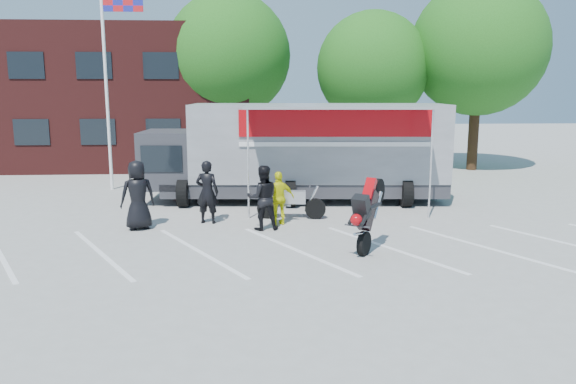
{
  "coord_description": "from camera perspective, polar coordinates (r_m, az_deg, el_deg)",
  "views": [
    {
      "loc": [
        -0.82,
        -12.53,
        4.0
      ],
      "look_at": [
        0.07,
        1.96,
        1.3
      ],
      "focal_mm": 35.0,
      "sensor_mm": 36.0,
      "label": 1
    }
  ],
  "objects": [
    {
      "name": "ground",
      "position": [
        13.18,
        0.21,
        -7.14
      ],
      "size": [
        100.0,
        100.0,
        0.0
      ],
      "primitive_type": "plane",
      "color": "#9E9E99",
      "rests_on": "ground"
    },
    {
      "name": "parked_motorcycle",
      "position": [
        17.45,
        0.34,
        -2.72
      ],
      "size": [
        2.24,
        0.96,
        1.14
      ],
      "primitive_type": null,
      "rotation": [
        0.0,
        0.0,
        1.46
      ],
      "color": "#AFAFB3",
      "rests_on": "ground"
    },
    {
      "name": "tree_mid",
      "position": [
        28.15,
        8.6,
        12.33
      ],
      "size": [
        5.44,
        5.44,
        7.68
      ],
      "color": "#382314",
      "rests_on": "ground"
    },
    {
      "name": "spectator_leather_c",
      "position": [
        15.95,
        -2.59,
        -0.59
      ],
      "size": [
        0.99,
        0.81,
        1.85
      ],
      "primitive_type": "imported",
      "rotation": [
        0.0,
        0.0,
        3.27
      ],
      "color": "black",
      "rests_on": "ground"
    },
    {
      "name": "tree_right",
      "position": [
        29.18,
        18.79,
        13.67
      ],
      "size": [
        6.46,
        6.46,
        9.12
      ],
      "color": "#382314",
      "rests_on": "ground"
    },
    {
      "name": "office_building",
      "position": [
        31.88,
        -20.53,
        8.97
      ],
      "size": [
        18.0,
        8.0,
        7.0
      ],
      "primitive_type": "cube",
      "color": "#4C1918",
      "rests_on": "ground"
    },
    {
      "name": "tree_left",
      "position": [
        28.6,
        -6.07,
        13.61
      ],
      "size": [
        6.12,
        6.12,
        8.64
      ],
      "color": "#382314",
      "rests_on": "ground"
    },
    {
      "name": "stunt_bike_rider",
      "position": [
        14.39,
        8.66,
        -5.72
      ],
      "size": [
        1.6,
        1.86,
        2.0
      ],
      "primitive_type": null,
      "rotation": [
        0.0,
        0.0,
        -0.58
      ],
      "color": "black",
      "rests_on": "ground"
    },
    {
      "name": "flagpole",
      "position": [
        23.2,
        -17.49,
        12.66
      ],
      "size": [
        1.61,
        0.12,
        8.0
      ],
      "color": "white",
      "rests_on": "ground"
    },
    {
      "name": "transporter_truck",
      "position": [
        20.19,
        1.63,
        -0.9
      ],
      "size": [
        11.13,
        5.87,
        3.45
      ],
      "primitive_type": null,
      "rotation": [
        0.0,
        0.0,
        -0.06
      ],
      "color": "gray",
      "rests_on": "ground"
    },
    {
      "name": "parking_bay_lines",
      "position": [
        14.13,
        -0.06,
        -5.89
      ],
      "size": [
        18.09,
        13.33,
        0.01
      ],
      "primitive_type": "cube",
      "rotation": [
        0.0,
        0.0,
        0.52
      ],
      "color": "white",
      "rests_on": "ground"
    },
    {
      "name": "spectator_leather_a",
      "position": [
        16.53,
        -15.03,
        -0.3
      ],
      "size": [
        1.14,
        0.95,
        1.99
      ],
      "primitive_type": "imported",
      "rotation": [
        0.0,
        0.0,
        3.52
      ],
      "color": "black",
      "rests_on": "ground"
    },
    {
      "name": "spectator_hivis",
      "position": [
        16.54,
        -0.91,
        -0.64
      ],
      "size": [
        1.0,
        0.64,
        1.59
      ],
      "primitive_type": "imported",
      "rotation": [
        0.0,
        0.0,
        3.43
      ],
      "color": "#EAEC0C",
      "rests_on": "ground"
    },
    {
      "name": "spectator_leather_b",
      "position": [
        16.87,
        -8.21,
        -0.0
      ],
      "size": [
        0.77,
        0.6,
        1.89
      ],
      "primitive_type": "imported",
      "rotation": [
        0.0,
        0.0,
        2.92
      ],
      "color": "black",
      "rests_on": "ground"
    }
  ]
}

